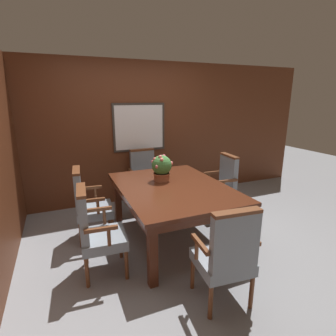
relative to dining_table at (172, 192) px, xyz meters
name	(u,v)px	position (x,y,z in m)	size (l,w,h in m)	color
ground_plane	(174,245)	(-0.06, -0.19, -0.65)	(14.00, 14.00, 0.00)	gray
wall_back	(133,133)	(-0.06, 1.58, 0.58)	(7.20, 0.08, 2.45)	#5B2D19
dining_table	(172,192)	(0.00, 0.00, 0.00)	(1.32, 1.78, 0.74)	#4C2314
chair_left_far	(88,202)	(-1.02, 0.41, -0.14)	(0.49, 0.54, 0.97)	brown
chair_left_near	(96,229)	(-1.03, -0.37, -0.14)	(0.49, 0.54, 0.97)	brown
chair_head_near	(227,254)	(-0.03, -1.26, -0.14)	(0.54, 0.49, 0.97)	brown
chair_right_far	(222,183)	(1.04, 0.41, -0.14)	(0.48, 0.53, 0.97)	brown
chair_head_far	(144,176)	(0.02, 1.27, -0.14)	(0.52, 0.46, 0.97)	brown
potted_plant	(162,167)	(-0.04, 0.27, 0.27)	(0.29, 0.27, 0.36)	#9E5638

